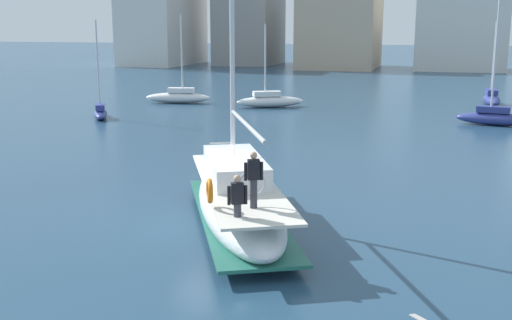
{
  "coord_description": "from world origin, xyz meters",
  "views": [
    {
      "loc": [
        6.88,
        -18.57,
        6.37
      ],
      "look_at": [
        0.91,
        1.87,
        1.8
      ],
      "focal_mm": 44.09,
      "sensor_mm": 36.0,
      "label": 1
    }
  ],
  "objects": [
    {
      "name": "moored_sloop_near",
      "position": [
        -14.1,
        30.03,
        0.57
      ],
      "size": [
        5.58,
        2.33,
        7.29
      ],
      "color": "white",
      "rests_on": "ground"
    },
    {
      "name": "main_sailboat",
      "position": [
        0.87,
        -0.06,
        0.91
      ],
      "size": [
        6.39,
        9.67,
        12.6
      ],
      "color": "silver",
      "rests_on": "ground"
    },
    {
      "name": "waterfront_buildings",
      "position": [
        0.66,
        80.72,
        9.9
      ],
      "size": [
        83.24,
        19.93,
        25.82
      ],
      "color": "silver",
      "rests_on": "ground"
    },
    {
      "name": "moored_catamaran",
      "position": [
        11.0,
        36.02,
        0.55
      ],
      "size": [
        1.47,
        5.32,
        6.76
      ],
      "color": "navy",
      "rests_on": "ground"
    },
    {
      "name": "moored_cutter_right",
      "position": [
        -15.82,
        20.28,
        0.47
      ],
      "size": [
        2.62,
        3.77,
        6.74
      ],
      "color": "navy",
      "rests_on": "ground"
    },
    {
      "name": "ground_plane",
      "position": [
        0.0,
        0.0,
        0.0
      ],
      "size": [
        400.0,
        400.0,
        0.0
      ],
      "primitive_type": "plane",
      "color": "navy"
    },
    {
      "name": "moored_sloop_far",
      "position": [
        -6.02,
        29.51,
        0.55
      ],
      "size": [
        5.41,
        3.64,
        6.48
      ],
      "color": "white",
      "rests_on": "ground"
    },
    {
      "name": "moored_ketch_distant",
      "position": [
        10.54,
        24.67,
        0.57
      ],
      "size": [
        5.25,
        1.96,
        8.23
      ],
      "color": "navy",
      "rests_on": "ground"
    }
  ]
}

